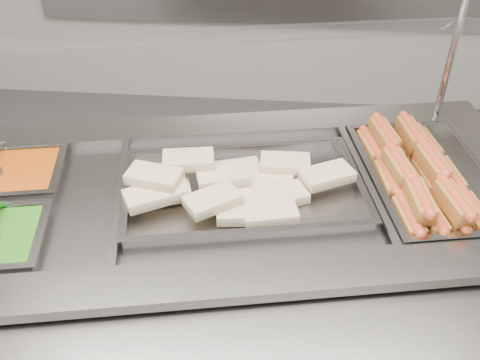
# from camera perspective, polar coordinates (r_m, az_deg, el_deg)

# --- Properties ---
(steam_counter) EXTENTS (2.06, 1.21, 0.93)m
(steam_counter) POSITION_cam_1_polar(r_m,az_deg,el_deg) (1.93, -1.55, -11.59)
(steam_counter) COLOR slate
(steam_counter) RESTS_ON ground
(tray_rail) EXTENTS (1.87, 0.71, 0.05)m
(tray_rail) POSITION_cam_1_polar(r_m,az_deg,el_deg) (1.28, 0.20, -17.24)
(tray_rail) COLOR gray
(tray_rail) RESTS_ON steam_counter
(sneeze_guard) EXTENTS (1.72, 0.62, 0.45)m
(sneeze_guard) POSITION_cam_1_polar(r_m,az_deg,el_deg) (1.61, -2.75, 14.79)
(sneeze_guard) COLOR silver
(sneeze_guard) RESTS_ON steam_counter
(pan_hotdogs) EXTENTS (0.45, 0.62, 0.10)m
(pan_hotdogs) POSITION_cam_1_polar(r_m,az_deg,el_deg) (1.79, 19.20, -0.45)
(pan_hotdogs) COLOR gray
(pan_hotdogs) RESTS_ON steam_counter
(pan_wraps) EXTENTS (0.77, 0.54, 0.07)m
(pan_wraps) POSITION_cam_1_polar(r_m,az_deg,el_deg) (1.63, 0.36, -1.38)
(pan_wraps) COLOR gray
(pan_wraps) RESTS_ON steam_counter
(pan_beans) EXTENTS (0.35, 0.30, 0.10)m
(pan_beans) POSITION_cam_1_polar(r_m,az_deg,el_deg) (1.85, -23.18, -0.19)
(pan_beans) COLOR gray
(pan_beans) RESTS_ON steam_counter
(hotdogs_in_buns) EXTENTS (0.34, 0.56, 0.12)m
(hotdogs_in_buns) POSITION_cam_1_polar(r_m,az_deg,el_deg) (1.75, 18.38, 0.71)
(hotdogs_in_buns) COLOR brown
(hotdogs_in_buns) RESTS_ON pan_hotdogs
(tortilla_wraps) EXTENTS (0.69, 0.34, 0.10)m
(tortilla_wraps) POSITION_cam_1_polar(r_m,az_deg,el_deg) (1.60, -0.93, -0.62)
(tortilla_wraps) COLOR tan
(tortilla_wraps) RESTS_ON pan_wraps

